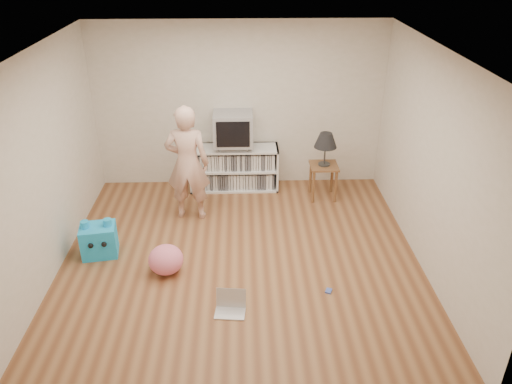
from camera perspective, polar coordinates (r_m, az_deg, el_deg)
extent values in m
plane|color=brown|center=(6.41, -1.75, -7.68)|extent=(4.50, 4.50, 0.00)
cube|color=beige|center=(7.86, -1.94, 9.79)|extent=(4.50, 0.02, 2.60)
cube|color=beige|center=(3.83, -1.92, -11.24)|extent=(4.50, 0.02, 2.60)
cube|color=beige|center=(6.20, -23.24, 2.44)|extent=(0.02, 4.50, 2.60)
cube|color=beige|center=(6.17, 19.47, 3.04)|extent=(0.02, 4.50, 2.60)
cube|color=white|center=(5.35, -2.16, 15.69)|extent=(4.50, 4.50, 0.01)
cube|color=white|center=(8.19, -2.51, 3.40)|extent=(1.40, 0.03, 0.70)
cube|color=white|center=(8.04, -7.42, 2.70)|extent=(0.03, 0.45, 0.70)
cube|color=white|center=(8.01, 2.39, 2.84)|extent=(0.03, 0.45, 0.70)
cube|color=white|center=(8.14, -2.47, 0.64)|extent=(1.40, 0.45, 0.03)
cube|color=white|center=(8.00, -2.52, 2.78)|extent=(1.34, 0.45, 0.03)
cube|color=white|center=(7.86, -2.57, 5.00)|extent=(1.40, 0.45, 0.03)
cube|color=silver|center=(8.00, -2.52, 2.78)|extent=(1.26, 0.36, 0.64)
cube|color=gray|center=(7.84, -2.58, 5.33)|extent=(0.45, 0.35, 0.07)
cube|color=#98989C|center=(7.74, -2.62, 7.29)|extent=(0.60, 0.52, 0.50)
cube|color=black|center=(7.49, -2.64, 6.58)|extent=(0.50, 0.01, 0.40)
cylinder|color=brown|center=(7.62, 6.57, 0.56)|extent=(0.04, 0.04, 0.52)
cylinder|color=brown|center=(7.68, 9.09, 0.59)|extent=(0.04, 0.04, 0.52)
cylinder|color=brown|center=(7.93, 6.25, 1.68)|extent=(0.04, 0.04, 0.52)
cylinder|color=brown|center=(7.98, 8.67, 1.70)|extent=(0.04, 0.04, 0.52)
cube|color=brown|center=(7.68, 7.77, 2.98)|extent=(0.42, 0.42, 0.03)
cylinder|color=#333333|center=(7.67, 7.79, 3.17)|extent=(0.18, 0.18, 0.02)
cylinder|color=#333333|center=(7.60, 7.87, 4.35)|extent=(0.02, 0.02, 0.32)
imported|color=beige|center=(7.01, -7.84, 3.23)|extent=(0.64, 0.44, 1.68)
cube|color=silver|center=(5.62, -2.98, -13.60)|extent=(0.35, 0.26, 0.01)
cube|color=silver|center=(5.63, -2.86, -11.98)|extent=(0.33, 0.10, 0.21)
cube|color=black|center=(5.63, -2.86, -11.98)|extent=(0.29, 0.08, 0.17)
cube|color=#4860C2|center=(5.95, 8.30, -11.12)|extent=(0.10, 0.11, 0.02)
cube|color=#18A6F7|center=(6.70, -17.50, -5.30)|extent=(0.49, 0.41, 0.41)
cylinder|color=#18A6F7|center=(6.59, -18.99, -3.54)|extent=(0.10, 0.10, 0.09)
cylinder|color=#18A6F7|center=(6.55, -16.61, -3.35)|extent=(0.10, 0.10, 0.09)
sphere|color=black|center=(6.54, -18.38, -5.85)|extent=(0.07, 0.07, 0.07)
sphere|color=black|center=(6.52, -16.98, -5.74)|extent=(0.07, 0.07, 0.07)
ellipsoid|color=pink|center=(6.19, -10.26, -7.62)|extent=(0.55, 0.55, 0.36)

